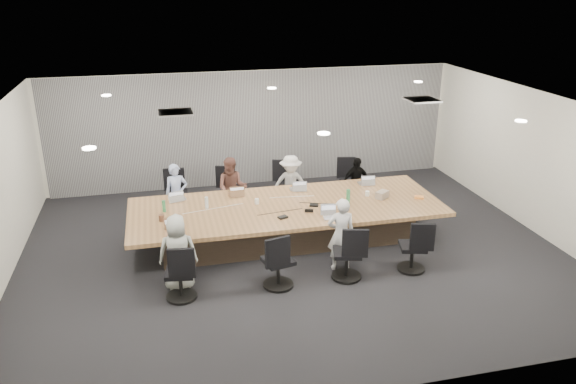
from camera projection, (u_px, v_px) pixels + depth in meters
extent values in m
cube|color=black|center=(293.00, 251.00, 10.65)|extent=(10.00, 8.00, 0.00)
cube|color=white|center=(293.00, 105.00, 9.64)|extent=(10.00, 8.00, 0.00)
cube|color=beige|center=(254.00, 128.00, 13.78)|extent=(10.00, 0.00, 2.80)
cube|color=beige|center=(376.00, 296.00, 6.51)|extent=(10.00, 0.00, 2.80)
cube|color=beige|center=(535.00, 162.00, 11.23)|extent=(0.00, 8.00, 2.80)
cube|color=gray|center=(255.00, 129.00, 13.70)|extent=(9.80, 0.04, 2.80)
cube|color=#44362A|center=(287.00, 225.00, 10.98)|extent=(4.80, 1.40, 0.66)
cube|color=#9A6F45|center=(287.00, 207.00, 10.85)|extent=(6.00, 2.20, 0.08)
imported|color=#9CADDB|center=(177.00, 194.00, 11.65)|extent=(0.49, 0.33, 1.29)
cube|color=#B2B2B7|center=(178.00, 199.00, 11.12)|extent=(0.34, 0.27, 0.02)
imported|color=brown|center=(232.00, 188.00, 11.90)|extent=(0.76, 0.65, 1.35)
cube|color=#8C6647|center=(236.00, 194.00, 11.37)|extent=(0.30, 0.22, 0.02)
imported|color=#AFAFAF|center=(291.00, 184.00, 12.18)|extent=(0.89, 0.58, 1.30)
cube|color=#B2B2B7|center=(297.00, 189.00, 11.65)|extent=(0.32, 0.24, 0.02)
imported|color=black|center=(356.00, 182.00, 12.53)|extent=(0.71, 0.38, 1.15)
cube|color=#B2B2B7|center=(365.00, 183.00, 11.97)|extent=(0.31, 0.22, 0.02)
imported|color=#A4AAA4|center=(178.00, 252.00, 9.17)|extent=(0.67, 0.46, 1.30)
cube|color=#8C6647|center=(176.00, 233.00, 9.64)|extent=(0.35, 0.26, 0.02)
imported|color=#BCBCBF|center=(341.00, 234.00, 9.78)|extent=(0.53, 0.38, 1.34)
cube|color=#B2B2B7|center=(332.00, 218.00, 10.25)|extent=(0.31, 0.23, 0.02)
cylinder|color=#32824D|center=(164.00, 206.00, 10.49)|extent=(0.08, 0.08, 0.23)
cylinder|color=#32824D|center=(348.00, 196.00, 10.92)|extent=(0.08, 0.08, 0.27)
cylinder|color=silver|center=(207.00, 203.00, 10.66)|extent=(0.08, 0.08, 0.23)
cylinder|color=white|center=(257.00, 201.00, 10.88)|extent=(0.11, 0.11, 0.10)
cylinder|color=white|center=(367.00, 194.00, 11.28)|extent=(0.10, 0.10, 0.10)
cylinder|color=brown|center=(162.00, 218.00, 10.11)|extent=(0.13, 0.13, 0.12)
cube|color=black|center=(283.00, 217.00, 10.25)|extent=(0.20, 0.16, 0.03)
cube|color=black|center=(314.00, 205.00, 10.79)|extent=(0.19, 0.16, 0.03)
cube|color=black|center=(309.00, 211.00, 10.51)|extent=(0.17, 0.08, 0.06)
cube|color=gray|center=(382.00, 195.00, 11.16)|extent=(0.31, 0.29, 0.14)
cube|color=orange|center=(419.00, 197.00, 11.17)|extent=(0.22, 0.19, 0.04)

